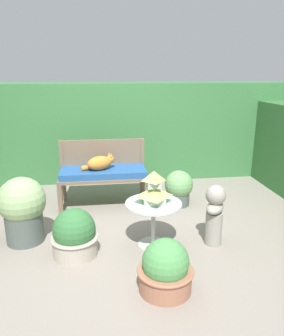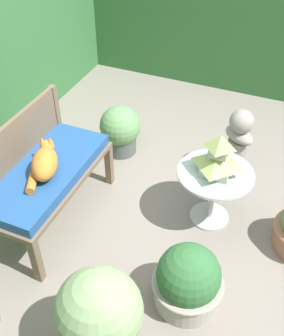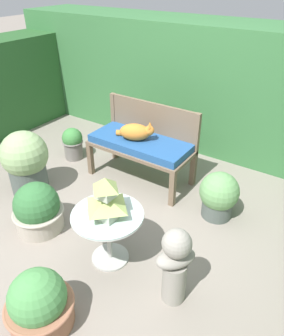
{
  "view_description": "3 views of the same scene",
  "coord_description": "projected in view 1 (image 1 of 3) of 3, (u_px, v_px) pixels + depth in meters",
  "views": [
    {
      "loc": [
        -0.24,
        -3.53,
        1.87
      ],
      "look_at": [
        0.28,
        0.45,
        0.67
      ],
      "focal_mm": 35.0,
      "sensor_mm": 36.0,
      "label": 1
    },
    {
      "loc": [
        -2.23,
        -0.77,
        2.68
      ],
      "look_at": [
        0.18,
        0.26,
        0.46
      ],
      "focal_mm": 45.0,
      "sensor_mm": 36.0,
      "label": 2
    },
    {
      "loc": [
        1.72,
        -1.91,
        2.26
      ],
      "look_at": [
        0.05,
        0.56,
        0.42
      ],
      "focal_mm": 35.0,
      "sensor_mm": 36.0,
      "label": 3
    }
  ],
  "objects": [
    {
      "name": "potted_plant_path_edge",
      "position": [
        27.0,
        195.0,
        4.49
      ],
      "size": [
        0.28,
        0.28,
        0.44
      ],
      "color": "slate",
      "rests_on": "ground"
    },
    {
      "name": "garden_bench",
      "position": [
        103.0,
        175.0,
        4.63
      ],
      "size": [
        1.24,
        0.55,
        0.54
      ],
      "color": "brown",
      "rests_on": "ground"
    },
    {
      "name": "potted_plant_table_near",
      "position": [
        165.0,
        269.0,
        2.85
      ],
      "size": [
        0.5,
        0.5,
        0.49
      ],
      "color": "#9E664C",
      "rests_on": "ground"
    },
    {
      "name": "potted_plant_bench_right",
      "position": [
        23.0,
        208.0,
        3.64
      ],
      "size": [
        0.52,
        0.52,
        0.76
      ],
      "color": "#4C5651",
      "rests_on": "ground"
    },
    {
      "name": "pagoda_birdhouse",
      "position": [
        154.0,
        189.0,
        3.46
      ],
      "size": [
        0.31,
        0.31,
        0.36
      ],
      "color": "#B2BCA8",
      "rests_on": "patio_table"
    },
    {
      "name": "foliage_hedge_back",
      "position": [
        113.0,
        130.0,
        5.96
      ],
      "size": [
        6.4,
        1.01,
        1.67
      ],
      "primitive_type": "cube",
      "color": "#38703D",
      "rests_on": "ground"
    },
    {
      "name": "garden_bust",
      "position": [
        215.0,
        212.0,
        3.58
      ],
      "size": [
        0.32,
        0.36,
        0.69
      ],
      "rotation": [
        0.0,
        0.0,
        0.97
      ],
      "color": "gray",
      "rests_on": "ground"
    },
    {
      "name": "patio_table",
      "position": [
        153.0,
        212.0,
        3.53
      ],
      "size": [
        0.61,
        0.61,
        0.51
      ],
      "color": "#B7B7B2",
      "rests_on": "ground"
    },
    {
      "name": "cat",
      "position": [
        100.0,
        163.0,
        4.54
      ],
      "size": [
        0.47,
        0.32,
        0.22
      ],
      "rotation": [
        0.0,
        0.0,
        0.43
      ],
      "color": "orange",
      "rests_on": "garden_bench"
    },
    {
      "name": "bench_backrest",
      "position": [
        103.0,
        157.0,
        4.82
      ],
      "size": [
        1.24,
        0.06,
        0.91
      ],
      "color": "brown",
      "rests_on": "ground"
    },
    {
      "name": "potted_plant_table_far",
      "position": [
        179.0,
        188.0,
        4.69
      ],
      "size": [
        0.41,
        0.41,
        0.51
      ],
      "color": "#4C5651",
      "rests_on": "ground"
    },
    {
      "name": "ground",
      "position": [
        123.0,
        233.0,
        3.92
      ],
      "size": [
        30.0,
        30.0,
        0.0
      ],
      "primitive_type": "plane",
      "color": "gray"
    },
    {
      "name": "potted_plant_bench_left",
      "position": [
        74.0,
        235.0,
        3.41
      ],
      "size": [
        0.5,
        0.5,
        0.51
      ],
      "color": "#ADA393",
      "rests_on": "ground"
    }
  ]
}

